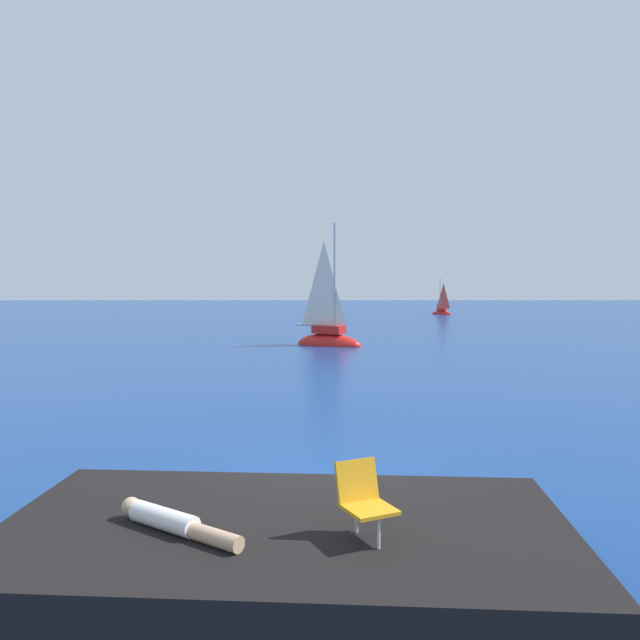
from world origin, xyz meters
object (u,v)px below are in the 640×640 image
person_sunbather (170,522)px  beach_chair (361,497)px  sailboat_far (439,312)px  sailboat_near (326,338)px

person_sunbather → beach_chair: size_ratio=1.90×
sailboat_far → person_sunbather: 52.19m
sailboat_near → beach_chair: (0.04, -25.18, 0.77)m
person_sunbather → sailboat_near: bearing=120.1°
sailboat_far → person_sunbather: sailboat_far is taller
sailboat_near → beach_chair: sailboat_near is taller
sailboat_far → beach_chair: bearing=115.7°
sailboat_far → beach_chair: 51.88m
sailboat_far → sailboat_near: bearing=105.1°
sailboat_near → sailboat_far: (10.47, 25.62, -0.17)m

